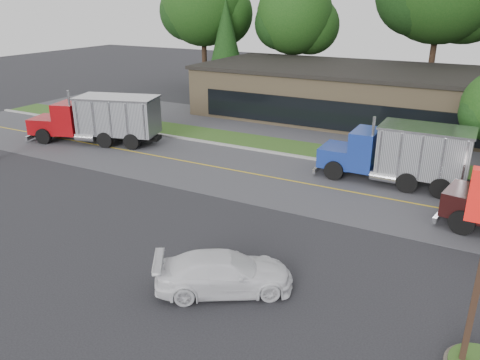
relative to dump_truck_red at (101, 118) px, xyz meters
The scene contains 13 objects.
ground 17.58m from the dump_truck_red, 33.78° to the right, with size 140.00×140.00×0.00m, color #2D2D32.
road 14.66m from the dump_truck_red, ahead, with size 60.00×8.00×0.02m, color #515156.
center_line 14.66m from the dump_truck_red, ahead, with size 60.00×0.12×0.01m, color gold.
curb 15.05m from the dump_truck_red, 13.46° to the left, with size 60.00×0.30×0.12m, color #9E9E99.
grass_verge 15.57m from the dump_truck_red, 19.96° to the left, with size 60.00×3.40×0.03m, color #2C511C.
far_parking 17.89m from the dump_truck_red, 35.27° to the left, with size 60.00×7.00×0.02m, color #515156.
strip_mall 23.20m from the dump_truck_red, 44.56° to the left, with size 32.00×12.00×4.00m, color #8C7656.
tree_far_a 24.06m from the dump_truck_red, 103.36° to the left, with size 9.70×9.13×13.83m.
tree_far_b 25.50m from the dump_truck_red, 79.18° to the left, with size 8.44×7.94×12.03m.
evergreen_left 20.67m from the dump_truck_red, 94.14° to the left, with size 4.43×4.43×10.06m.
dump_truck_red is the anchor object (origin of this frame).
dump_truck_blue 20.35m from the dump_truck_red, ahead, with size 8.10×2.66×3.36m.
rally_car 20.55m from the dump_truck_red, 34.88° to the right, with size 1.96×4.82×1.40m, color white.
Camera 1 is at (9.48, -14.15, 9.61)m, focal length 35.00 mm.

